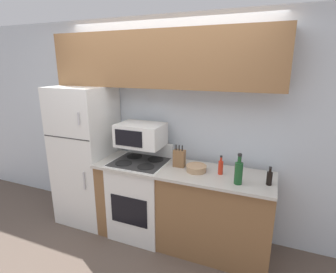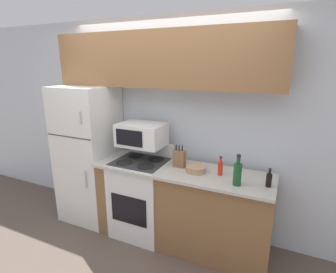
% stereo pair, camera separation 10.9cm
% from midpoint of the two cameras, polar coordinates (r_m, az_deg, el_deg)
% --- Properties ---
extents(ground_plane, '(12.00, 12.00, 0.00)m').
position_cam_midpoint_polar(ground_plane, '(3.24, -4.34, -22.96)').
color(ground_plane, brown).
extents(wall_back, '(8.00, 0.05, 2.55)m').
position_cam_midpoint_polar(wall_back, '(3.23, 0.98, 2.24)').
color(wall_back, silver).
rests_on(wall_back, ground_plane).
extents(lower_cabinets, '(1.94, 0.61, 0.92)m').
position_cam_midpoint_polar(lower_cabinets, '(3.07, 3.91, -14.89)').
color(lower_cabinets, brown).
rests_on(lower_cabinets, ground_plane).
extents(refrigerator, '(0.68, 0.66, 1.76)m').
position_cam_midpoint_polar(refrigerator, '(3.56, -15.94, -3.75)').
color(refrigerator, white).
rests_on(refrigerator, ground_plane).
extents(upper_cabinets, '(2.62, 0.32, 0.60)m').
position_cam_midpoint_polar(upper_cabinets, '(2.97, -0.47, 16.37)').
color(upper_cabinets, brown).
rests_on(upper_cabinets, refrigerator).
extents(stove, '(0.62, 0.59, 1.09)m').
position_cam_midpoint_polar(stove, '(3.24, -4.75, -12.76)').
color(stove, white).
rests_on(stove, ground_plane).
extents(microwave, '(0.53, 0.38, 0.26)m').
position_cam_midpoint_polar(microwave, '(3.05, -4.72, 0.44)').
color(microwave, white).
rests_on(microwave, stove).
extents(knife_block, '(0.13, 0.08, 0.25)m').
position_cam_midpoint_polar(knife_block, '(2.88, 3.58, -4.78)').
color(knife_block, brown).
rests_on(knife_block, lower_cabinets).
extents(bowl, '(0.22, 0.22, 0.07)m').
position_cam_midpoint_polar(bowl, '(2.79, 7.23, -6.94)').
color(bowl, tan).
rests_on(bowl, lower_cabinets).
extents(bottle_soy_sauce, '(0.05, 0.05, 0.18)m').
position_cam_midpoint_polar(bottle_soy_sauce, '(2.63, 22.25, -8.67)').
color(bottle_soy_sauce, black).
rests_on(bottle_soy_sauce, lower_cabinets).
extents(bottle_hot_sauce, '(0.05, 0.05, 0.20)m').
position_cam_midpoint_polar(bottle_hot_sauce, '(2.74, 12.44, -6.67)').
color(bottle_hot_sauce, red).
rests_on(bottle_hot_sauce, lower_cabinets).
extents(bottle_wine_green, '(0.08, 0.08, 0.30)m').
position_cam_midpoint_polar(bottle_wine_green, '(2.54, 16.09, -7.71)').
color(bottle_wine_green, '#194C23').
rests_on(bottle_wine_green, lower_cabinets).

